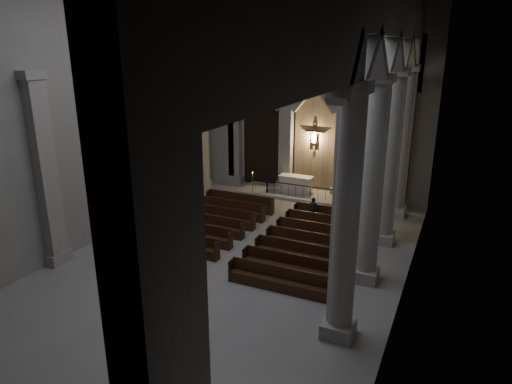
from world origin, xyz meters
TOP-DOWN VIEW (x-y plane):
  - room at (0.00, 0.00)m, footprint 24.00×24.10m
  - sanctuary_wall at (0.00, 11.54)m, footprint 14.00×0.77m
  - right_arcade at (5.50, 1.33)m, footprint 1.00×24.00m
  - left_pilasters at (-6.75, 3.50)m, footprint 0.60×13.00m
  - sanctuary_step at (0.00, 10.60)m, footprint 8.50×2.60m
  - altar at (-0.76, 10.70)m, footprint 2.07×0.83m
  - altar_rail at (-0.00, 9.83)m, footprint 4.78×0.09m
  - candle_stand_left at (-3.17, 9.47)m, footprint 0.25×0.25m
  - candle_stand_right at (2.92, 9.04)m, footprint 0.27×0.27m
  - pews at (-0.00, 3.04)m, footprint 9.52×7.83m
  - worshipper at (1.70, 6.59)m, footprint 0.55×0.43m

SIDE VIEW (x-z plane):
  - sanctuary_step at x=0.00m, z-range 0.00..0.15m
  - pews at x=0.00m, z-range -0.16..0.76m
  - candle_stand_left at x=-3.17m, z-range -0.33..1.12m
  - candle_stand_right at x=2.92m, z-range -0.37..1.26m
  - altar_rail at x=0.00m, z-range 0.15..1.09m
  - worshipper at x=1.70m, z-range 0.00..1.35m
  - altar at x=-0.76m, z-range 0.15..1.20m
  - left_pilasters at x=-6.75m, z-range -0.10..7.92m
  - sanctuary_wall at x=0.00m, z-range 0.62..12.62m
  - room at x=0.00m, z-range 1.60..13.60m
  - right_arcade at x=5.50m, z-range 1.83..13.83m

